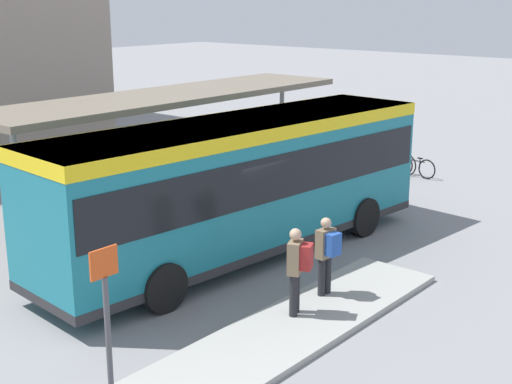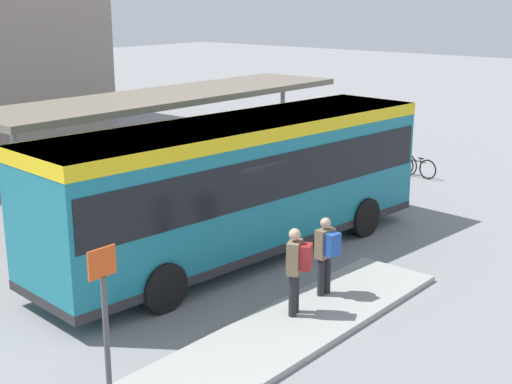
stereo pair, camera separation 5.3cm
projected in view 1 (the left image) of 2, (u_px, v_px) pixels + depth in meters
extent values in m
plane|color=gray|center=(242.00, 256.00, 16.90)|extent=(120.00, 120.00, 0.00)
cube|color=#9E9E99|center=(298.00, 325.00, 13.18)|extent=(7.41, 1.80, 0.12)
cube|color=#197284|center=(241.00, 182.00, 16.42)|extent=(10.57, 3.26, 2.89)
cube|color=yellow|center=(241.00, 127.00, 16.08)|extent=(10.60, 3.28, 0.30)
cube|color=black|center=(241.00, 168.00, 16.33)|extent=(10.37, 3.27, 1.01)
cube|color=black|center=(375.00, 137.00, 19.88)|extent=(0.26, 2.22, 1.11)
cube|color=#28282B|center=(242.00, 238.00, 16.78)|extent=(10.58, 3.27, 0.20)
cylinder|color=black|center=(296.00, 199.00, 19.76)|extent=(1.02, 0.36, 1.00)
cylinder|color=black|center=(364.00, 217.00, 18.19)|extent=(1.02, 0.36, 1.00)
cylinder|color=black|center=(97.00, 258.00, 15.34)|extent=(1.02, 0.36, 1.00)
cylinder|color=black|center=(164.00, 287.00, 13.77)|extent=(1.02, 0.36, 1.00)
cylinder|color=#232328|center=(293.00, 295.00, 13.31)|extent=(0.16, 0.16, 0.83)
cylinder|color=#232328|center=(296.00, 292.00, 13.48)|extent=(0.16, 0.16, 0.83)
cube|color=#7A664C|center=(295.00, 257.00, 13.21)|extent=(0.47, 0.38, 0.62)
cube|color=maroon|center=(306.00, 257.00, 13.14)|extent=(0.37, 0.31, 0.47)
sphere|color=tan|center=(295.00, 234.00, 13.09)|extent=(0.22, 0.22, 0.22)
cylinder|color=#232328|center=(322.00, 277.00, 14.25)|extent=(0.15, 0.15, 0.79)
cylinder|color=#232328|center=(327.00, 275.00, 14.36)|extent=(0.15, 0.15, 0.79)
cube|color=#7A664C|center=(325.00, 243.00, 14.12)|extent=(0.42, 0.26, 0.59)
cube|color=#234CA3|center=(333.00, 244.00, 13.97)|extent=(0.32, 0.23, 0.45)
sphere|color=tan|center=(326.00, 223.00, 14.01)|extent=(0.21, 0.21, 0.21)
torus|color=black|center=(405.00, 165.00, 24.60)|extent=(0.14, 0.68, 0.68)
torus|color=black|center=(427.00, 169.00, 23.95)|extent=(0.14, 0.68, 0.68)
cylinder|color=black|center=(416.00, 161.00, 24.22)|extent=(0.13, 0.71, 0.04)
cylinder|color=black|center=(420.00, 163.00, 24.11)|extent=(0.04, 0.04, 0.33)
cube|color=black|center=(420.00, 158.00, 24.07)|extent=(0.09, 0.19, 0.04)
cylinder|color=black|center=(407.00, 157.00, 24.46)|extent=(0.48, 0.10, 0.03)
torus|color=black|center=(407.00, 165.00, 24.42)|extent=(0.15, 0.74, 0.75)
torus|color=black|center=(383.00, 160.00, 25.15)|extent=(0.15, 0.74, 0.75)
cylinder|color=silver|center=(395.00, 156.00, 24.72)|extent=(0.14, 0.79, 0.04)
cylinder|color=silver|center=(391.00, 157.00, 24.87)|extent=(0.04, 0.04, 0.37)
cube|color=black|center=(391.00, 151.00, 24.82)|extent=(0.09, 0.19, 0.04)
cylinder|color=silver|center=(405.00, 155.00, 24.41)|extent=(0.48, 0.10, 0.03)
torus|color=black|center=(361.00, 159.00, 25.44)|extent=(0.13, 0.71, 0.71)
torus|color=black|center=(386.00, 162.00, 24.93)|extent=(0.13, 0.71, 0.71)
cylinder|color=orange|center=(373.00, 154.00, 25.13)|extent=(0.12, 0.75, 0.04)
cylinder|color=orange|center=(378.00, 156.00, 25.05)|extent=(0.04, 0.04, 0.35)
cube|color=black|center=(378.00, 151.00, 25.00)|extent=(0.09, 0.19, 0.04)
cylinder|color=orange|center=(363.00, 150.00, 25.31)|extent=(0.48, 0.09, 0.03)
cube|color=#706656|center=(172.00, 96.00, 20.88)|extent=(12.36, 2.98, 0.18)
cylinder|color=gray|center=(17.00, 184.00, 17.42)|extent=(0.16, 0.16, 3.03)
cylinder|color=gray|center=(282.00, 126.00, 25.18)|extent=(0.16, 0.16, 3.03)
cylinder|color=slate|center=(90.00, 258.00, 16.05)|extent=(0.78, 0.78, 0.47)
sphere|color=#337F38|center=(89.00, 234.00, 15.90)|extent=(0.90, 0.90, 0.90)
cylinder|color=#4C4C51|center=(110.00, 360.00, 9.58)|extent=(0.08, 0.08, 2.40)
cube|color=#D84C19|center=(104.00, 263.00, 9.21)|extent=(0.44, 0.03, 0.40)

